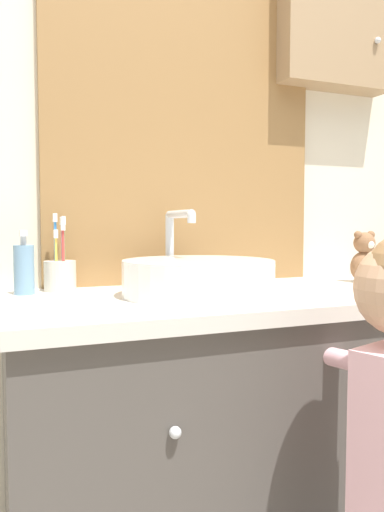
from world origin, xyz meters
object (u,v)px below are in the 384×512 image
object	(u,v)px
sink_basin	(198,276)
soap_dispenser	(24,268)
toothbrush_holder	(60,273)
teddy_bear	(364,258)

from	to	relation	value
sink_basin	soap_dispenser	size ratio (longest dim) A/B	2.65
toothbrush_holder	teddy_bear	bearing A→B (deg)	-8.94
toothbrush_holder	teddy_bear	xyz separation A→B (m)	(0.88, -0.14, 0.03)
teddy_bear	toothbrush_holder	bearing A→B (deg)	171.06
sink_basin	soap_dispenser	xyz separation A→B (m)	(-0.40, 0.18, 0.02)
soap_dispenser	teddy_bear	distance (m)	0.97
soap_dispenser	teddy_bear	xyz separation A→B (m)	(0.97, -0.10, 0.01)
soap_dispenser	toothbrush_holder	bearing A→B (deg)	19.90
sink_basin	teddy_bear	size ratio (longest dim) A/B	2.75
sink_basin	teddy_bear	bearing A→B (deg)	7.19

